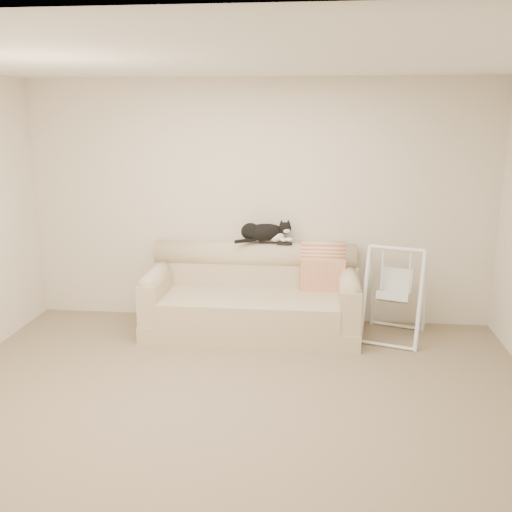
{
  "coord_description": "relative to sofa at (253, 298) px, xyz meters",
  "views": [
    {
      "loc": [
        0.61,
        -4.04,
        2.24
      ],
      "look_at": [
        0.05,
        1.27,
        0.9
      ],
      "focal_mm": 40.0,
      "sensor_mm": 36.0,
      "label": 1
    }
  ],
  "objects": [
    {
      "name": "throw_blanket",
      "position": [
        0.73,
        0.23,
        0.37
      ],
      "size": [
        0.47,
        0.38,
        0.58
      ],
      "color": "#D85F38",
      "rests_on": "sofa"
    },
    {
      "name": "tuxedo_cat",
      "position": [
        0.1,
        0.24,
        0.66
      ],
      "size": [
        0.61,
        0.35,
        0.24
      ],
      "color": "black",
      "rests_on": "sofa"
    },
    {
      "name": "remote_a",
      "position": [
        0.13,
        0.24,
        0.56
      ],
      "size": [
        0.18,
        0.05,
        0.03
      ],
      "color": "black",
      "rests_on": "sofa"
    },
    {
      "name": "baby_swing",
      "position": [
        1.45,
        -0.04,
        0.13
      ],
      "size": [
        0.74,
        0.76,
        0.96
      ],
      "color": "white",
      "rests_on": "ground"
    },
    {
      "name": "ground_plane",
      "position": [
        0.03,
        -1.62,
        -0.35
      ],
      "size": [
        5.0,
        5.0,
        0.0
      ],
      "primitive_type": "plane",
      "color": "#7A6951",
      "rests_on": "ground"
    },
    {
      "name": "sofa",
      "position": [
        0.0,
        0.0,
        0.0
      ],
      "size": [
        2.2,
        0.93,
        0.9
      ],
      "color": "tan",
      "rests_on": "ground"
    },
    {
      "name": "room_shell",
      "position": [
        0.03,
        -1.62,
        1.18
      ],
      "size": [
        5.04,
        4.04,
        2.6
      ],
      "color": "beige",
      "rests_on": "ground"
    },
    {
      "name": "remote_b",
      "position": [
        0.32,
        0.2,
        0.56
      ],
      "size": [
        0.17,
        0.06,
        0.02
      ],
      "color": "black",
      "rests_on": "sofa"
    }
  ]
}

